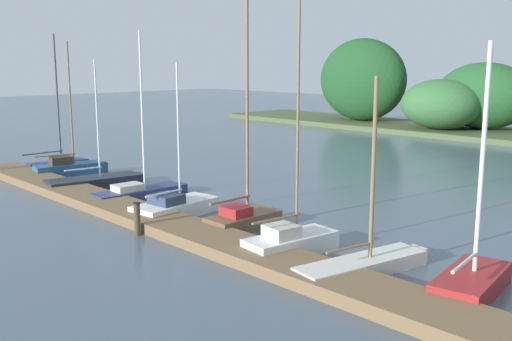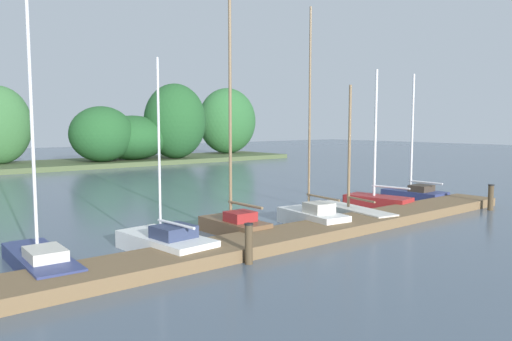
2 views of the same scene
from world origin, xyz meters
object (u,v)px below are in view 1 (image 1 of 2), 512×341
Objects in this scene: sailboat_1 at (71,167)px; sailboat_3 at (141,191)px; sailboat_7 at (367,262)px; mooring_piling_1 at (137,219)px; sailboat_0 at (60,161)px; sailboat_8 at (473,278)px; sailboat_2 at (98,181)px; sailboat_5 at (245,215)px; sailboat_6 at (293,240)px; sailboat_4 at (177,206)px.

sailboat_3 is (6.52, -0.19, -0.10)m from sailboat_1.
sailboat_7 is 7.54m from mooring_piling_1.
sailboat_0 reaches higher than mooring_piling_1.
sailboat_8 is (20.56, 0.13, -0.04)m from sailboat_1.
sailboat_2 is at bearing 94.89° from sailboat_3.
sailboat_0 reaches higher than sailboat_1.
sailboat_7 is 4.78× the size of mooring_piling_1.
sailboat_3 is 5.27m from mooring_piling_1.
sailboat_5 is 3.54m from mooring_piling_1.
sailboat_3 reaches higher than sailboat_7.
sailboat_8 is (2.57, 0.73, 0.08)m from sailboat_7.
sailboat_5 is at bearing -86.97° from sailboat_3.
sailboat_6 reaches higher than sailboat_7.
sailboat_8 is at bearing 18.68° from mooring_piling_1.
sailboat_1 is at bearing -104.05° from sailboat_0.
sailboat_7 is (14.71, -0.23, 0.03)m from sailboat_2.
sailboat_6 reaches higher than sailboat_1.
sailboat_5 is at bearing 82.10° from sailboat_6.
sailboat_2 is (5.49, -0.83, -0.11)m from sailboat_0.
sailboat_2 is 8.11m from mooring_piling_1.
mooring_piling_1 is at bearing -122.07° from sailboat_3.
sailboat_3 is 1.22× the size of sailboat_4.
sailboat_6 reaches higher than sailboat_4.
sailboat_7 is (2.44, 0.25, -0.12)m from sailboat_6.
sailboat_8 is (14.04, 0.33, 0.06)m from sailboat_3.
sailboat_4 is 10.87m from sailboat_8.
sailboat_2 is 14.71m from sailboat_7.
sailboat_1 reaches higher than sailboat_7.
sailboat_4 reaches higher than mooring_piling_1.
sailboat_5 is 5.36m from sailboat_7.
sailboat_5 is (6.13, 0.12, 0.14)m from sailboat_3.
sailboat_8 is at bearing -79.29° from sailboat_2.
sailboat_0 reaches higher than sailboat_7.
sailboat_4 is at bearing -84.18° from sailboat_2.
sailboat_0 is at bearing 87.64° from sailboat_5.
sailboat_0 is 5.55m from sailboat_2.
sailboat_2 is 1.09× the size of sailboat_7.
sailboat_2 is 0.94× the size of sailboat_8.
sailboat_6 is (12.28, -0.48, 0.15)m from sailboat_2.
sailboat_0 reaches higher than sailboat_8.
sailboat_1 is 11.33m from mooring_piling_1.
sailboat_8 is (10.83, 0.86, 0.04)m from sailboat_4.
sailboat_0 is 14.88m from sailboat_5.
sailboat_0 is at bearing 97.79° from sailboat_7.
sailboat_4 is at bearing -84.81° from sailboat_1.
sailboat_3 is at bearing 82.23° from sailboat_8.
sailboat_1 is 12.66m from sailboat_5.
sailboat_5 is 1.50× the size of sailboat_7.
sailboat_7 is (20.20, -1.06, -0.08)m from sailboat_0.
sailboat_0 is at bearing 78.63° from sailboat_4.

